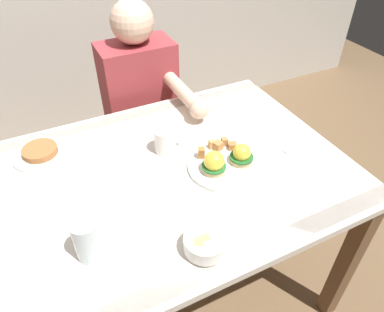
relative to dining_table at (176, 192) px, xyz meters
name	(u,v)px	position (x,y,z in m)	size (l,w,h in m)	color
ground_plane	(180,284)	(0.00, 0.00, -0.63)	(6.00, 6.00, 0.00)	brown
dining_table	(176,192)	(0.00, 0.00, 0.00)	(1.20, 0.90, 0.74)	silver
eggs_benedict_plate	(226,162)	(0.17, -0.07, 0.13)	(0.27, 0.27, 0.09)	white
fruit_bowl	(205,244)	(-0.06, -0.34, 0.14)	(0.12, 0.12, 0.06)	white
coffee_mug	(166,140)	(0.02, 0.12, 0.16)	(0.11, 0.08, 0.09)	white
fork	(294,144)	(0.47, -0.07, 0.11)	(0.15, 0.07, 0.00)	silver
water_glass_near	(88,241)	(-0.34, -0.22, 0.17)	(0.07, 0.07, 0.13)	silver
side_plate	(41,153)	(-0.41, 0.29, 0.12)	(0.20, 0.20, 0.04)	white
diner_person	(143,104)	(0.10, 0.60, 0.02)	(0.34, 0.54, 1.14)	#33333D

